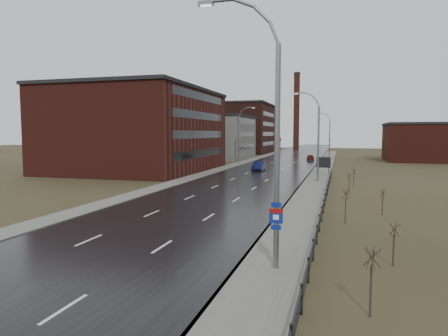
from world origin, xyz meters
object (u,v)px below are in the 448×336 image
Objects in this scene: streetlight_main at (270,136)px; car_near at (259,166)px; billboard at (323,163)px; car_far at (310,158)px.

streetlight_main is 2.60× the size of car_near.
billboard is at bearing -16.23° from car_near.
billboard is 0.57× the size of car_near.
streetlight_main is at bearing -78.76° from car_near.
billboard is 31.37m from car_far.
streetlight_main is 3.03× the size of car_far.
streetlight_main is 4.57× the size of billboard.
streetlight_main reaches higher than billboard.
car_near is (-9.76, 46.76, -5.29)m from streetlight_main.
streetlight_main reaches higher than car_far.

